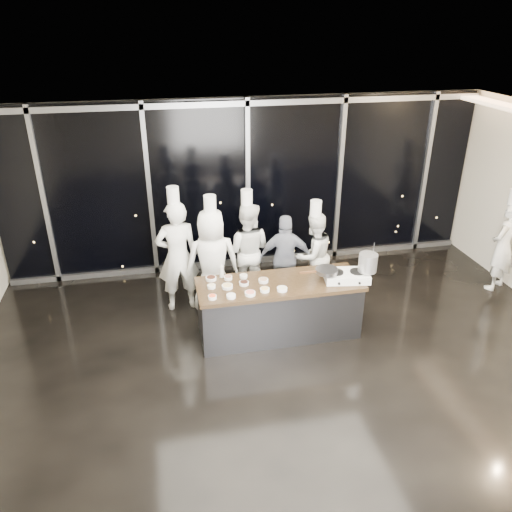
{
  "coord_description": "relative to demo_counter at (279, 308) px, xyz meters",
  "views": [
    {
      "loc": [
        -1.65,
        -5.38,
        4.48
      ],
      "look_at": [
        -0.3,
        1.2,
        1.22
      ],
      "focal_mm": 35.0,
      "sensor_mm": 36.0,
      "label": 1
    }
  ],
  "objects": [
    {
      "name": "chef_far_left",
      "position": [
        -1.43,
        1.1,
        0.51
      ],
      "size": [
        0.73,
        0.51,
        2.12
      ],
      "rotation": [
        0.0,
        0.0,
        3.23
      ],
      "color": "white",
      "rests_on": "ground"
    },
    {
      "name": "window_wall",
      "position": [
        0.0,
        2.53,
        1.14
      ],
      "size": [
        8.9,
        0.11,
        3.2
      ],
      "color": "black",
      "rests_on": "ground"
    },
    {
      "name": "squeeze_bottle",
      "position": [
        -0.82,
        0.34,
        0.56
      ],
      "size": [
        0.07,
        0.07,
        0.24
      ],
      "color": "silver",
      "rests_on": "demo_counter"
    },
    {
      "name": "stock_pot",
      "position": [
        1.3,
        -0.17,
        0.72
      ],
      "size": [
        0.31,
        0.31,
        0.28
      ],
      "primitive_type": "cylinder",
      "rotation": [
        0.0,
        0.0,
        -0.16
      ],
      "color": "#A8A8AB",
      "rests_on": "stove"
    },
    {
      "name": "chef_left",
      "position": [
        -0.89,
        0.9,
        0.45
      ],
      "size": [
        0.89,
        0.6,
        2.01
      ],
      "rotation": [
        0.0,
        0.0,
        3.18
      ],
      "color": "white",
      "rests_on": "ground"
    },
    {
      "name": "chef_right",
      "position": [
        0.86,
        1.05,
        0.32
      ],
      "size": [
        0.9,
        0.82,
        1.75
      ],
      "rotation": [
        0.0,
        0.0,
        3.53
      ],
      "color": "white",
      "rests_on": "ground"
    },
    {
      "name": "room_shell",
      "position": [
        0.18,
        -0.9,
        1.79
      ],
      "size": [
        9.02,
        7.02,
        3.21
      ],
      "color": "beige",
      "rests_on": "ground"
    },
    {
      "name": "stove",
      "position": [
        1.0,
        -0.12,
        0.51
      ],
      "size": [
        0.71,
        0.5,
        0.14
      ],
      "rotation": [
        0.0,
        0.0,
        -0.16
      ],
      "color": "white",
      "rests_on": "demo_counter"
    },
    {
      "name": "chef_side",
      "position": [
        4.2,
        0.62,
        0.38
      ],
      "size": [
        0.71,
        0.64,
        1.86
      ],
      "rotation": [
        0.0,
        0.0,
        3.67
      ],
      "color": "white",
      "rests_on": "ground"
    },
    {
      "name": "guest",
      "position": [
        0.36,
        0.99,
        0.32
      ],
      "size": [
        0.96,
        0.54,
        1.55
      ],
      "rotation": [
        0.0,
        0.0,
        2.95
      ],
      "color": "#141B37",
      "rests_on": "ground"
    },
    {
      "name": "prep_bowls",
      "position": [
        -0.6,
        -0.03,
        0.47
      ],
      "size": [
        1.15,
        0.72,
        0.05
      ],
      "color": "white",
      "rests_on": "demo_counter"
    },
    {
      "name": "chef_center",
      "position": [
        -0.24,
        1.3,
        0.41
      ],
      "size": [
        1.0,
        0.89,
        1.93
      ],
      "rotation": [
        0.0,
        0.0,
        2.78
      ],
      "color": "white",
      "rests_on": "ground"
    },
    {
      "name": "demo_counter",
      "position": [
        0.0,
        0.0,
        0.0
      ],
      "size": [
        2.46,
        0.86,
        0.9
      ],
      "color": "#36373B",
      "rests_on": "ground"
    },
    {
      "name": "frying_pan",
      "position": [
        0.69,
        -0.09,
        0.62
      ],
      "size": [
        0.6,
        0.38,
        0.06
      ],
      "rotation": [
        0.0,
        0.0,
        -0.16
      ],
      "color": "slate",
      "rests_on": "stove"
    },
    {
      "name": "ground",
      "position": [
        0.0,
        -0.9,
        -0.45
      ],
      "size": [
        9.0,
        9.0,
        0.0
      ],
      "primitive_type": "plane",
      "color": "black",
      "rests_on": "ground"
    }
  ]
}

